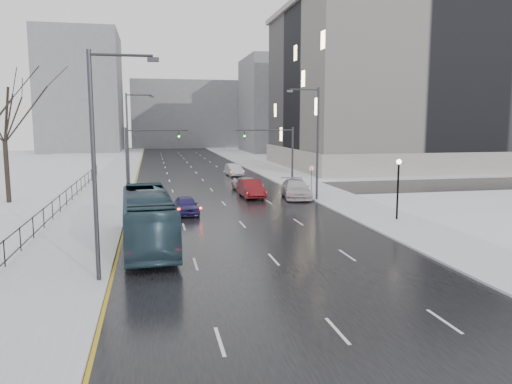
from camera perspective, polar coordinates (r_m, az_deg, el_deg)
road at (r=62.79m, az=-6.29°, el=1.57°), size 16.00×150.00×0.04m
cross_road at (r=50.95m, az=-4.97°, el=0.08°), size 130.00×10.00×0.04m
sidewalk_left at (r=62.67m, az=-15.89°, el=1.35°), size 5.00×150.00×0.16m
sidewalk_right at (r=64.63m, az=3.02°, el=1.84°), size 5.00×150.00×0.16m
park_strip at (r=64.06m, az=-24.39°, el=1.06°), size 14.00×150.00×0.12m
tree_park_e at (r=48.22m, az=-26.37°, el=-1.20°), size 9.45×9.45×13.50m
iron_fence at (r=33.44m, az=-23.77°, el=-3.22°), size 0.06×70.00×1.30m
streetlight_r_mid at (r=44.44m, az=6.78°, el=6.14°), size 2.95×0.25×10.00m
streetlight_l_near at (r=22.27m, az=-17.50°, el=4.00°), size 2.95×0.25×10.00m
streetlight_l_far at (r=54.18m, az=-14.22°, el=6.29°), size 2.95×0.25×10.00m
lamppost_r_mid at (r=36.55m, az=15.94°, el=1.29°), size 0.36×0.36×4.28m
mast_signal_right at (r=51.93m, az=3.05°, el=4.78°), size 6.10×0.33×6.50m
mast_signal_left at (r=50.21m, az=-13.38°, el=4.47°), size 6.10×0.33×6.50m
no_uturn_sign at (r=48.77m, az=6.37°, el=2.41°), size 0.60×0.06×2.70m
civic_building at (r=84.78m, az=17.40°, el=10.49°), size 41.00×31.00×24.80m
bldg_far_right at (r=122.00m, az=4.43°, el=9.87°), size 24.00×20.00×22.00m
bldg_far_left at (r=128.31m, az=-19.32°, el=10.70°), size 18.00×22.00×28.00m
bldg_far_center at (r=142.47m, az=-7.89°, el=8.75°), size 30.00×18.00×18.00m
bus at (r=28.87m, az=-12.29°, el=-3.00°), size 3.20×11.38×3.14m
sedan_center_near at (r=38.43m, az=-7.97°, el=-1.50°), size 1.88×4.13×1.38m
sedan_right_near at (r=46.50m, az=-0.59°, el=0.41°), size 1.93×5.09×1.66m
sedan_right_cross at (r=50.67m, az=-0.95°, el=0.87°), size 2.86×5.16×1.36m
sedan_right_far at (r=46.21m, az=4.57°, el=0.36°), size 3.13×6.11×1.70m
sedan_right_distant at (r=65.29m, az=-2.53°, el=2.56°), size 1.90×4.82×1.56m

